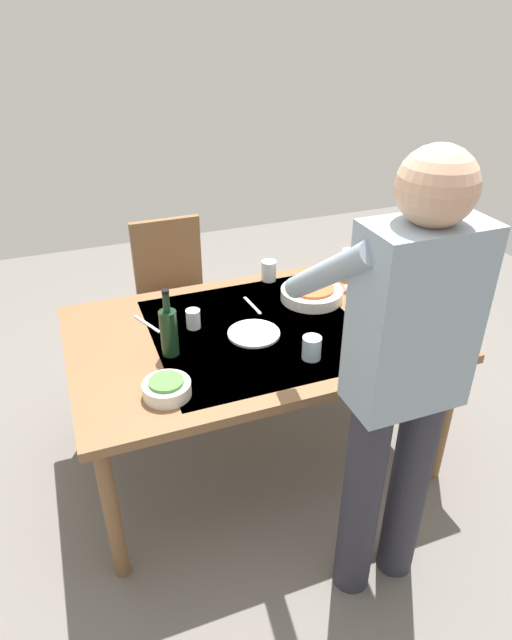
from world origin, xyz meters
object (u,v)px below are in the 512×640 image
at_px(dining_table, 256,342).
at_px(water_cup_far_left, 312,348).
at_px(wine_bottle, 169,331).
at_px(side_bowl_salad, 167,388).
at_px(wine_glass_left, 353,269).
at_px(water_cup_near_right, 193,319).
at_px(person_server, 401,375).
at_px(wine_glass_right, 348,258).
at_px(water_cup_near_left, 269,271).
at_px(dinner_plate_near, 254,333).
at_px(chair_near, 173,288).
at_px(serving_bowl_pasta, 312,293).
at_px(dinner_plate_far, 390,345).

xyz_separation_m(dining_table, water_cup_far_left, (-0.13, 0.29, 0.11)).
distance_m(wine_bottle, side_bowl_salad, 0.29).
height_order(wine_glass_left, water_cup_near_right, wine_glass_left).
relative_size(water_cup_near_right, water_cup_far_left, 0.90).
bearing_deg(person_server, side_bowl_salad, -34.72).
bearing_deg(wine_glass_right, water_cup_near_left, -14.46).
bearing_deg(wine_glass_right, water_cup_far_left, 50.85).
bearing_deg(wine_glass_left, dinner_plate_near, 21.70).
relative_size(dining_table, wine_bottle, 5.50).
xyz_separation_m(wine_glass_left, water_cup_near_left, (0.36, -0.23, -0.05)).
xyz_separation_m(chair_near, water_cup_far_left, (-0.31, 1.19, 0.25)).
relative_size(serving_bowl_pasta, dinner_plate_near, 1.30).
xyz_separation_m(water_cup_near_left, serving_bowl_pasta, (-0.12, 0.27, -0.02)).
bearing_deg(dinner_plate_far, chair_near, -61.89).
xyz_separation_m(wine_glass_right, water_cup_near_right, (0.90, 0.22, -0.06)).
height_order(dining_table, serving_bowl_pasta, serving_bowl_pasta).
bearing_deg(side_bowl_salad, wine_glass_right, -149.48).
distance_m(serving_bowl_pasta, dinner_plate_near, 0.43).
bearing_deg(wine_bottle, wine_glass_right, -159.42).
height_order(wine_glass_right, water_cup_far_left, wine_glass_right).
distance_m(serving_bowl_pasta, dinner_plate_far, 0.51).
bearing_deg(wine_glass_right, dinner_plate_far, 76.44).
bearing_deg(wine_bottle, water_cup_near_left, -142.10).
xyz_separation_m(wine_bottle, water_cup_near_right, (-0.14, -0.17, -0.07)).
relative_size(water_cup_near_right, dinner_plate_near, 0.38).
bearing_deg(wine_glass_right, dinner_plate_near, 29.32).
bearing_deg(side_bowl_salad, dinner_plate_far, 179.46).
bearing_deg(dinner_plate_far, side_bowl_salad, -0.54).
bearing_deg(water_cup_near_left, wine_bottle, 37.90).
relative_size(wine_glass_right, side_bowl_salad, 0.84).
relative_size(person_server, dinner_plate_far, 7.34).
distance_m(wine_glass_left, water_cup_near_right, 0.86).
height_order(dining_table, wine_glass_right, wine_glass_right).
xyz_separation_m(dining_table, wine_bottle, (0.40, 0.05, 0.17)).
relative_size(wine_glass_left, wine_glass_right, 1.00).
bearing_deg(side_bowl_salad, dining_table, -146.02).
bearing_deg(wine_bottle, side_bowl_salad, 74.26).
relative_size(chair_near, serving_bowl_pasta, 3.03).
bearing_deg(wine_bottle, person_server, 129.17).
relative_size(wine_glass_right, water_cup_far_left, 1.55).
height_order(dining_table, dinner_plate_near, dinner_plate_near).
height_order(wine_glass_left, dinner_plate_near, wine_glass_left).
height_order(serving_bowl_pasta, dinner_plate_far, serving_bowl_pasta).
distance_m(chair_near, water_cup_far_left, 1.25).
relative_size(water_cup_near_left, serving_bowl_pasta, 0.35).
distance_m(wine_bottle, wine_glass_right, 1.11).
relative_size(wine_glass_right, dinner_plate_near, 0.66).
bearing_deg(serving_bowl_pasta, person_server, 80.82).
distance_m(person_server, water_cup_near_left, 1.24).
height_order(chair_near, water_cup_near_right, chair_near).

